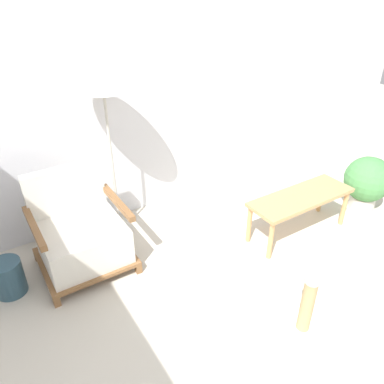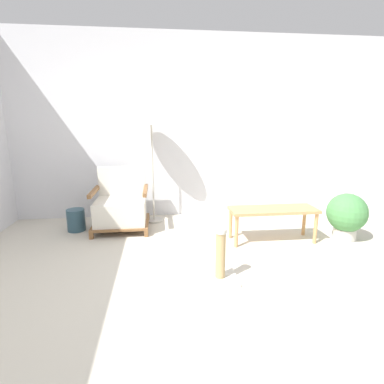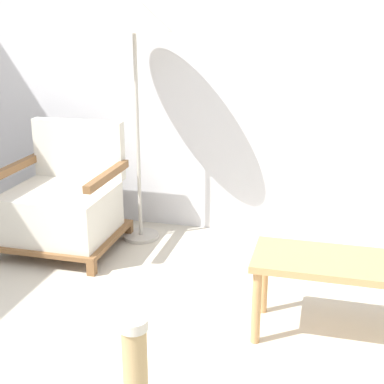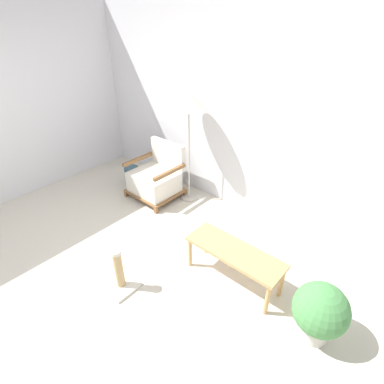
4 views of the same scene
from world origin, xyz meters
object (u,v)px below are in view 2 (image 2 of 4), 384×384
object	(u,v)px
armchair	(121,207)
vase	(76,220)
coffee_table	(273,213)
scratching_post	(220,264)
floor_lamp	(151,120)
potted_plant	(347,214)

from	to	relation	value
armchair	vase	bearing A→B (deg)	-179.77
coffee_table	scratching_post	distance (m)	1.21
scratching_post	floor_lamp	bearing A→B (deg)	109.36
floor_lamp	vase	size ratio (longest dim) A/B	5.52
scratching_post	coffee_table	bearing A→B (deg)	46.20
potted_plant	scratching_post	xyz separation A→B (m)	(-1.75, -0.80, -0.16)
vase	scratching_post	size ratio (longest dim) A/B	0.59
floor_lamp	potted_plant	xyz separation A→B (m)	(2.38, -0.98, -1.14)
coffee_table	armchair	bearing A→B (deg)	161.12
armchair	vase	distance (m)	0.63
coffee_table	potted_plant	world-z (taller)	potted_plant
coffee_table	scratching_post	bearing A→B (deg)	-133.80
vase	floor_lamp	bearing A→B (deg)	15.04
armchair	floor_lamp	bearing A→B (deg)	32.44
vase	scratching_post	bearing A→B (deg)	-42.07
floor_lamp	vase	world-z (taller)	floor_lamp
floor_lamp	potted_plant	bearing A→B (deg)	-22.45
armchair	coffee_table	bearing A→B (deg)	-18.88
floor_lamp	vase	bearing A→B (deg)	-164.96
floor_lamp	vase	xyz separation A→B (m)	(-1.04, -0.28, -1.32)
floor_lamp	armchair	bearing A→B (deg)	-147.56
potted_plant	coffee_table	bearing A→B (deg)	176.34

